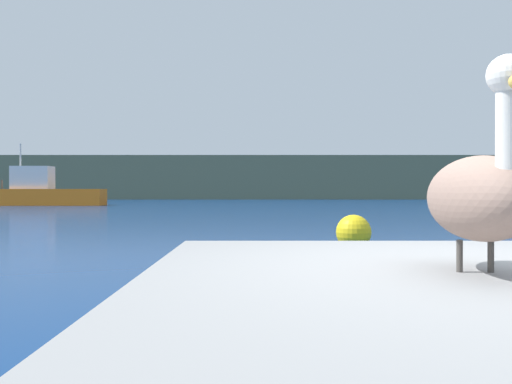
% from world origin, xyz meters
% --- Properties ---
extents(hillside_backdrop, '(140.00, 15.47, 5.38)m').
position_xyz_m(hillside_backdrop, '(0.00, 69.68, 2.69)').
color(hillside_backdrop, '#5B664C').
rests_on(hillside_backdrop, ground).
extents(pier_dock, '(3.17, 3.20, 0.89)m').
position_xyz_m(pier_dock, '(-0.22, -0.31, 0.44)').
color(pier_dock, gray).
rests_on(pier_dock, ground).
extents(pelican, '(0.47, 1.26, 0.95)m').
position_xyz_m(pelican, '(-0.22, -0.33, 1.27)').
color(pelican, gray).
rests_on(pelican, pier_dock).
extents(fishing_boat_orange, '(8.04, 2.39, 4.78)m').
position_xyz_m(fishing_boat_orange, '(-17.53, 38.77, 1.05)').
color(fishing_boat_orange, orange).
rests_on(fishing_boat_orange, ground).
extents(mooring_buoy, '(0.74, 0.74, 0.74)m').
position_xyz_m(mooring_buoy, '(0.79, 8.48, 0.37)').
color(mooring_buoy, yellow).
rests_on(mooring_buoy, ground).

